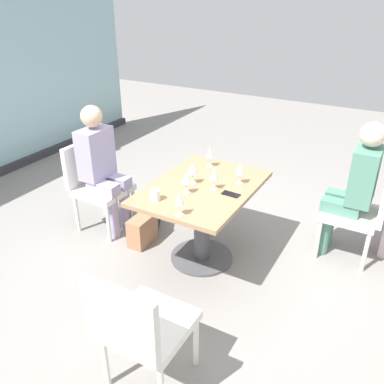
{
  "coord_description": "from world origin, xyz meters",
  "views": [
    {
      "loc": [
        -2.65,
        -1.4,
        2.2
      ],
      "look_at": [
        0.0,
        0.1,
        0.65
      ],
      "focal_mm": 37.67,
      "sensor_mm": 36.0,
      "label": 1
    }
  ],
  "objects_px": {
    "coffee_cup": "(155,195)",
    "handbag_0": "(142,230)",
    "person_near_window": "(102,164)",
    "cell_phone_on_table": "(231,194)",
    "chair_near_window": "(95,181)",
    "wine_glass_0": "(179,199)",
    "wine_glass_4": "(193,169)",
    "person_front_right": "(354,185)",
    "wine_glass_5": "(214,174)",
    "chair_side_end": "(140,326)",
    "dining_table_main": "(202,208)",
    "chair_front_right": "(363,209)",
    "wine_glass_2": "(210,153)",
    "wine_glass_3": "(240,169)",
    "handbag_2": "(151,216)",
    "wine_glass_1": "(186,178)"
  },
  "relations": [
    {
      "from": "person_front_right",
      "to": "wine_glass_1",
      "type": "relative_size",
      "value": 6.81
    },
    {
      "from": "handbag_0",
      "to": "wine_glass_4",
      "type": "bearing_deg",
      "value": -83.55
    },
    {
      "from": "chair_near_window",
      "to": "wine_glass_2",
      "type": "xyz_separation_m",
      "value": [
        0.4,
        -1.06,
        0.37
      ]
    },
    {
      "from": "dining_table_main",
      "to": "wine_glass_0",
      "type": "xyz_separation_m",
      "value": [
        -0.5,
        -0.08,
        0.34
      ]
    },
    {
      "from": "chair_side_end",
      "to": "wine_glass_2",
      "type": "distance_m",
      "value": 1.83
    },
    {
      "from": "chair_near_window",
      "to": "chair_side_end",
      "type": "xyz_separation_m",
      "value": [
        -1.34,
        -1.51,
        0.0
      ]
    },
    {
      "from": "chair_near_window",
      "to": "person_near_window",
      "type": "relative_size",
      "value": 0.69
    },
    {
      "from": "cell_phone_on_table",
      "to": "handbag_0",
      "type": "height_order",
      "value": "cell_phone_on_table"
    },
    {
      "from": "wine_glass_0",
      "to": "wine_glass_4",
      "type": "relative_size",
      "value": 1.0
    },
    {
      "from": "person_near_window",
      "to": "person_front_right",
      "type": "xyz_separation_m",
      "value": [
        0.72,
        -2.18,
        0.0
      ]
    },
    {
      "from": "person_front_right",
      "to": "wine_glass_4",
      "type": "distance_m",
      "value": 1.39
    },
    {
      "from": "dining_table_main",
      "to": "wine_glass_4",
      "type": "distance_m",
      "value": 0.35
    },
    {
      "from": "wine_glass_2",
      "to": "wine_glass_3",
      "type": "distance_m",
      "value": 0.43
    },
    {
      "from": "wine_glass_2",
      "to": "handbag_0",
      "type": "height_order",
      "value": "wine_glass_2"
    },
    {
      "from": "dining_table_main",
      "to": "coffee_cup",
      "type": "relative_size",
      "value": 12.69
    },
    {
      "from": "dining_table_main",
      "to": "chair_side_end",
      "type": "bearing_deg",
      "value": -166.77
    },
    {
      "from": "wine_glass_0",
      "to": "handbag_2",
      "type": "xyz_separation_m",
      "value": [
        0.7,
        0.77,
        -0.72
      ]
    },
    {
      "from": "chair_front_right",
      "to": "handbag_2",
      "type": "bearing_deg",
      "value": 105.11
    },
    {
      "from": "wine_glass_1",
      "to": "wine_glass_3",
      "type": "relative_size",
      "value": 1.0
    },
    {
      "from": "chair_side_end",
      "to": "person_front_right",
      "type": "bearing_deg",
      "value": -20.69
    },
    {
      "from": "wine_glass_3",
      "to": "chair_front_right",
      "type": "bearing_deg",
      "value": -61.63
    },
    {
      "from": "person_front_right",
      "to": "wine_glass_2",
      "type": "distance_m",
      "value": 1.28
    },
    {
      "from": "chair_near_window",
      "to": "chair_side_end",
      "type": "distance_m",
      "value": 2.02
    },
    {
      "from": "wine_glass_0",
      "to": "handbag_2",
      "type": "relative_size",
      "value": 0.62
    },
    {
      "from": "person_near_window",
      "to": "handbag_0",
      "type": "xyz_separation_m",
      "value": [
        -0.06,
        -0.48,
        -0.56
      ]
    },
    {
      "from": "person_near_window",
      "to": "wine_glass_1",
      "type": "distance_m",
      "value": 1.06
    },
    {
      "from": "wine_glass_0",
      "to": "coffee_cup",
      "type": "xyz_separation_m",
      "value": [
        0.1,
        0.28,
        -0.09
      ]
    },
    {
      "from": "chair_side_end",
      "to": "wine_glass_4",
      "type": "xyz_separation_m",
      "value": [
        1.35,
        0.41,
        0.37
      ]
    },
    {
      "from": "person_near_window",
      "to": "cell_phone_on_table",
      "type": "distance_m",
      "value": 1.36
    },
    {
      "from": "wine_glass_5",
      "to": "chair_front_right",
      "type": "bearing_deg",
      "value": -56.82
    },
    {
      "from": "wine_glass_3",
      "to": "wine_glass_4",
      "type": "height_order",
      "value": "same"
    },
    {
      "from": "wine_glass_0",
      "to": "wine_glass_4",
      "type": "xyz_separation_m",
      "value": [
        0.51,
        0.18,
        0.0
      ]
    },
    {
      "from": "wine_glass_4",
      "to": "handbag_2",
      "type": "height_order",
      "value": "wine_glass_4"
    },
    {
      "from": "dining_table_main",
      "to": "chair_front_right",
      "type": "bearing_deg",
      "value": -59.14
    },
    {
      "from": "dining_table_main",
      "to": "person_front_right",
      "type": "xyz_separation_m",
      "value": [
        0.72,
        -1.09,
        0.17
      ]
    },
    {
      "from": "chair_side_end",
      "to": "handbag_0",
      "type": "height_order",
      "value": "chair_side_end"
    },
    {
      "from": "coffee_cup",
      "to": "handbag_0",
      "type": "bearing_deg",
      "value": 50.34
    },
    {
      "from": "chair_near_window",
      "to": "wine_glass_0",
      "type": "relative_size",
      "value": 4.7
    },
    {
      "from": "cell_phone_on_table",
      "to": "handbag_0",
      "type": "distance_m",
      "value": 1.06
    },
    {
      "from": "dining_table_main",
      "to": "wine_glass_0",
      "type": "distance_m",
      "value": 0.61
    },
    {
      "from": "wine_glass_1",
      "to": "wine_glass_4",
      "type": "distance_m",
      "value": 0.19
    },
    {
      "from": "wine_glass_2",
      "to": "coffee_cup",
      "type": "distance_m",
      "value": 0.81
    },
    {
      "from": "person_front_right",
      "to": "wine_glass_5",
      "type": "relative_size",
      "value": 6.81
    },
    {
      "from": "dining_table_main",
      "to": "chair_near_window",
      "type": "relative_size",
      "value": 1.31
    },
    {
      "from": "chair_side_end",
      "to": "dining_table_main",
      "type": "bearing_deg",
      "value": 13.23
    },
    {
      "from": "person_near_window",
      "to": "coffee_cup",
      "type": "bearing_deg",
      "value": -114.08
    },
    {
      "from": "chair_near_window",
      "to": "wine_glass_2",
      "type": "bearing_deg",
      "value": -69.14
    },
    {
      "from": "chair_side_end",
      "to": "person_front_right",
      "type": "relative_size",
      "value": 0.69
    },
    {
      "from": "person_front_right",
      "to": "wine_glass_4",
      "type": "bearing_deg",
      "value": 120.69
    },
    {
      "from": "wine_glass_3",
      "to": "wine_glass_4",
      "type": "bearing_deg",
      "value": 118.97
    }
  ]
}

